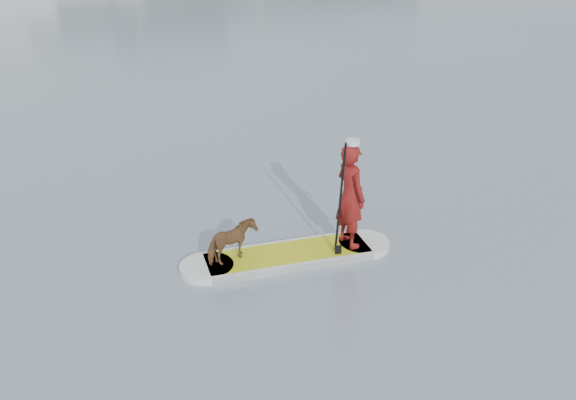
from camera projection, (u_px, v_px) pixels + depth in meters
ground at (304, 334)px, 8.10m from camera, size 140.00×140.00×0.00m
paddleboard at (288, 256)px, 9.76m from camera, size 3.23×1.37×0.12m
paddler at (350, 196)px, 9.64m from camera, size 0.40×0.60×1.64m
white_cap at (353, 142)px, 9.28m from camera, size 0.22×0.22×0.07m
dog at (232, 242)px, 9.37m from camera, size 0.80×0.48×0.64m
paddle at (340, 214)px, 9.41m from camera, size 0.10×0.30×2.00m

